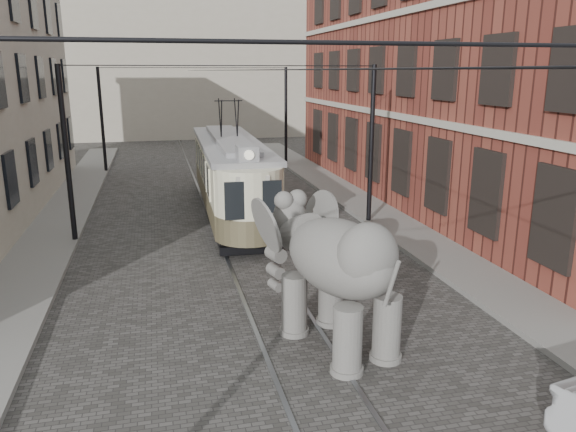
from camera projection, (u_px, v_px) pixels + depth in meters
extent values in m
plane|color=#484543|center=(269.00, 294.00, 14.76)|extent=(120.00, 120.00, 0.00)
cube|color=slate|center=(470.00, 273.00, 16.10)|extent=(2.00, 60.00, 0.15)
cube|color=slate|center=(4.00, 316.00, 13.28)|extent=(2.00, 60.00, 0.15)
cube|color=maroon|center=(472.00, 66.00, 24.18)|extent=(8.00, 26.00, 12.00)
cube|color=#9F9784|center=(181.00, 57.00, 50.60)|extent=(28.00, 10.00, 14.00)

